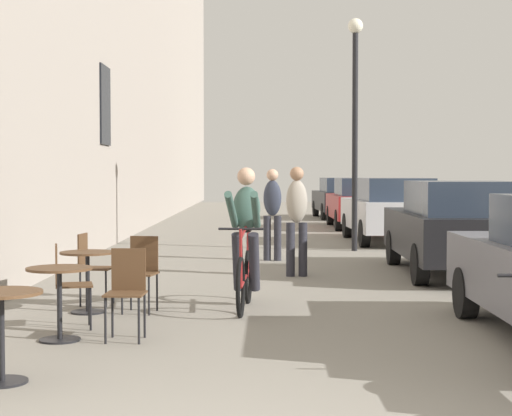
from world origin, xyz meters
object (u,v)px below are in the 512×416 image
street_lamp (356,104)px  parked_car_fifth (343,197)px  cafe_table_near (2,317)px  cafe_chair_far_toward_wall (143,268)px  cafe_chair_mid_toward_wall (128,287)px  parked_car_second (458,226)px  parked_car_fourth (362,202)px  cafe_table_mid (60,288)px  cafe_table_far (89,269)px  pedestrian_near (298,215)px  parked_car_third (391,209)px  cafe_chair_mid_toward_street (68,280)px  cafe_chair_far_toward_street (92,264)px  pedestrian_mid (273,209)px  cyclist_on_bicycle (246,241)px

street_lamp → parked_car_fifth: bearing=85.3°
cafe_table_near → cafe_chair_far_toward_wall: cafe_chair_far_toward_wall is taller
cafe_chair_mid_toward_wall → parked_car_second: parked_car_second is taller
street_lamp → parked_car_fourth: (1.08, 7.47, -2.33)m
cafe_table_mid → cafe_table_far: bearing=92.0°
cafe_table_mid → street_lamp: street_lamp is taller
pedestrian_near → street_lamp: street_lamp is taller
cafe_table_mid → parked_car_fourth: size_ratio=0.17×
cafe_table_near → parked_car_third: 14.32m
cafe_table_mid → parked_car_fifth: size_ratio=0.17×
cafe_chair_mid_toward_street → cafe_chair_far_toward_street: bearing=92.2°
pedestrian_near → parked_car_second: bearing=4.0°
cafe_table_mid → cafe_chair_mid_toward_wall: (0.64, 0.08, -0.00)m
cafe_chair_mid_toward_wall → parked_car_fourth: parked_car_fourth is taller
cafe_chair_mid_toward_wall → street_lamp: street_lamp is taller
cafe_chair_far_toward_wall → pedestrian_mid: (1.66, 5.83, 0.45)m
cafe_chair_far_toward_wall → parked_car_fifth: 21.32m
pedestrian_mid → cafe_chair_mid_toward_wall: bearing=-101.9°
cafe_chair_mid_toward_wall → parked_car_third: bearing=69.0°
parked_car_fourth → parked_car_fifth: parked_car_fourth is taller
street_lamp → parked_car_third: (1.10, 2.17, -2.31)m
cafe_table_mid → parked_car_fourth: 17.75m
cafe_table_near → cafe_chair_far_toward_wall: 3.43m
cafe_chair_mid_toward_street → street_lamp: 10.13m
cyclist_on_bicycle → parked_car_fourth: bearing=77.6°
cafe_chair_mid_toward_street → cafe_table_far: size_ratio=1.24×
cafe_chair_mid_toward_wall → pedestrian_near: bearing=69.2°
cafe_table_near → cafe_chair_mid_toward_wall: bearing=67.7°
cafe_table_far → parked_car_fourth: parked_car_fourth is taller
cafe_chair_far_toward_wall → street_lamp: 8.92m
parked_car_fifth → pedestrian_mid: bearing=-100.7°
street_lamp → cafe_chair_mid_toward_wall: bearing=-109.6°
cafe_table_far → parked_car_second: 6.38m
cafe_chair_mid_toward_street → parked_car_third: size_ratio=0.20×
cafe_chair_mid_toward_wall → parked_car_fifth: 22.92m
cafe_chair_mid_toward_wall → cafe_table_far: cafe_chair_mid_toward_wall is taller
cafe_chair_mid_toward_wall → cafe_chair_far_toward_wall: size_ratio=1.00×
parked_car_fourth → cafe_chair_far_toward_street: bearing=-109.5°
cafe_chair_mid_toward_street → parked_car_third: parked_car_third is taller
cafe_table_mid → cafe_chair_mid_toward_street: 0.64m
cafe_table_near → street_lamp: (4.07, 11.19, 2.59)m
cafe_chair_far_toward_wall → cyclist_on_bicycle: bearing=14.3°
cafe_chair_mid_toward_wall → cyclist_on_bicycle: bearing=59.7°
cafe_table_near → parked_car_fourth: (5.15, 18.65, 0.26)m
cafe_table_far → cyclist_on_bicycle: cyclist_on_bicycle is taller
cafe_chair_far_toward_street → cafe_table_far: bearing=-82.6°
parked_car_second → parked_car_fourth: parked_car_second is taller
parked_car_second → parked_car_fifth: bearing=90.3°
pedestrian_near → pedestrian_mid: 2.45m
cafe_table_far → cafe_chair_far_toward_street: (-0.08, 0.58, -0.00)m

